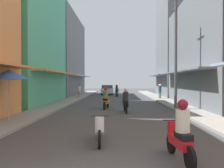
# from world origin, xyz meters

# --- Properties ---
(ground_plane) EXTENTS (88.99, 88.99, 0.00)m
(ground_plane) POSITION_xyz_m (0.00, 16.23, 0.00)
(ground_plane) COLOR #424244
(sidewalk_left) EXTENTS (1.83, 48.45, 0.12)m
(sidewalk_left) POSITION_xyz_m (-4.86, 16.23, 0.06)
(sidewalk_left) COLOR gray
(sidewalk_left) RESTS_ON ground
(sidewalk_right) EXTENTS (1.83, 48.45, 0.12)m
(sidewalk_right) POSITION_xyz_m (4.86, 16.23, 0.06)
(sidewalk_right) COLOR gray
(sidewalk_right) RESTS_ON ground
(building_left_mid) EXTENTS (7.05, 10.51, 14.30)m
(building_left_mid) POSITION_xyz_m (-8.77, 16.25, 7.15)
(building_left_mid) COLOR #4CB28C
(building_left_mid) RESTS_ON ground
(building_left_far) EXTENTS (7.05, 13.64, 11.37)m
(building_left_far) POSITION_xyz_m (-8.77, 28.82, 5.68)
(building_left_far) COLOR slate
(building_left_far) RESTS_ON ground
(building_right_mid) EXTENTS (7.05, 12.98, 9.01)m
(building_right_mid) POSITION_xyz_m (8.77, 15.22, 4.50)
(building_right_mid) COLOR slate
(building_right_mid) RESTS_ON ground
(building_right_far) EXTENTS (7.05, 8.38, 16.61)m
(building_right_far) POSITION_xyz_m (8.77, 26.36, 8.30)
(building_right_far) COLOR slate
(building_right_far) RESTS_ON ground
(motorbike_orange) EXTENTS (0.56, 1.80, 1.58)m
(motorbike_orange) POSITION_xyz_m (-0.74, 12.80, 0.70)
(motorbike_orange) COLOR black
(motorbike_orange) RESTS_ON ground
(motorbike_black) EXTENTS (0.55, 1.81, 1.58)m
(motorbike_black) POSITION_xyz_m (0.62, 10.97, 0.70)
(motorbike_black) COLOR black
(motorbike_black) RESTS_ON ground
(motorbike_green) EXTENTS (0.58, 1.80, 1.58)m
(motorbike_green) POSITION_xyz_m (-0.04, 26.25, 0.70)
(motorbike_green) COLOR black
(motorbike_green) RESTS_ON ground
(motorbike_white) EXTENTS (0.55, 1.81, 0.96)m
(motorbike_white) POSITION_xyz_m (-0.44, 3.73, 0.50)
(motorbike_white) COLOR black
(motorbike_white) RESTS_ON ground
(motorbike_red) EXTENTS (0.55, 1.81, 1.58)m
(motorbike_red) POSITION_xyz_m (1.72, 2.10, 0.70)
(motorbike_red) COLOR black
(motorbike_red) RESTS_ON ground
(parked_car) EXTENTS (1.79, 4.11, 1.45)m
(parked_car) POSITION_xyz_m (-1.51, 30.58, 0.74)
(parked_car) COLOR silver
(parked_car) RESTS_ON ground
(pedestrian_far) EXTENTS (0.44, 0.44, 1.74)m
(pedestrian_far) POSITION_xyz_m (4.81, 21.72, 0.98)
(pedestrian_far) COLOR #598C59
(pedestrian_far) RESTS_ON ground
(pedestrian_crossing) EXTENTS (0.34, 0.34, 1.66)m
(pedestrian_crossing) POSITION_xyz_m (-4.62, 23.68, 0.83)
(pedestrian_crossing) COLOR #BF8C3F
(pedestrian_crossing) RESTS_ON ground
(vendor_umbrella) EXTENTS (1.99, 1.99, 2.57)m
(vendor_umbrella) POSITION_xyz_m (-5.08, 7.04, 2.34)
(vendor_umbrella) COLOR #99999E
(vendor_umbrella) RESTS_ON ground
(utility_pole) EXTENTS (0.20, 1.20, 7.70)m
(utility_pole) POSITION_xyz_m (4.19, 12.32, 3.93)
(utility_pole) COLOR #4C4C4F
(utility_pole) RESTS_ON ground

